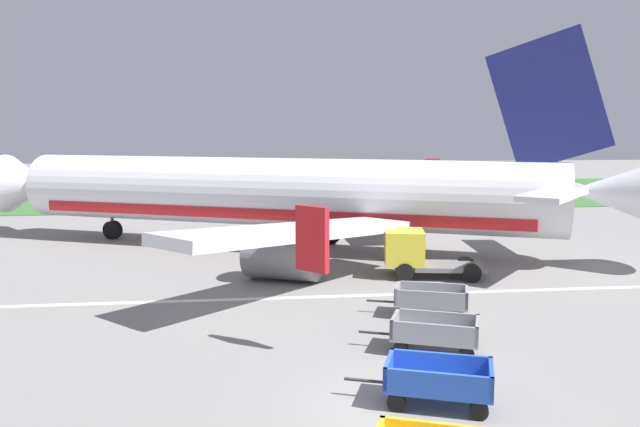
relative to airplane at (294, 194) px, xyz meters
The scene contains 8 objects.
ground_plane 20.02m from the airplane, 86.78° to the right, with size 220.00×220.00×0.00m, color gray.
grass_strip 29.83m from the airplane, 87.85° to the left, with size 220.00×28.00×0.06m, color #3D7033.
apron_stripe 10.29m from the airplane, 83.51° to the right, with size 120.00×0.36×0.01m, color silver.
airplane is the anchor object (origin of this frame).
baggage_cart_second_in_row 19.95m from the airplane, 84.28° to the right, with size 3.59×2.18×1.07m.
baggage_cart_third_in_row 16.70m from the airplane, 79.72° to the right, with size 3.57×2.23×1.07m.
baggage_cart_fourth_in_row 13.57m from the airplane, 73.10° to the right, with size 3.59×2.15×1.07m.
service_truck_beside_carts 8.67m from the airplane, 54.65° to the right, with size 4.65×2.67×2.10m.
Camera 1 is at (-3.58, -13.70, 6.58)m, focal length 34.96 mm.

